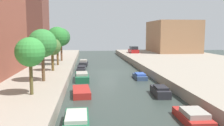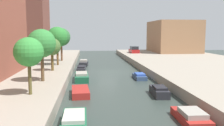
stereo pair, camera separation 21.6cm
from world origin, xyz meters
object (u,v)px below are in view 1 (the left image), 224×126
Objects in this scene: low_block_right at (172,37)px; moored_boat_right_2 at (140,76)px; street_tree_2 at (52,47)px; street_tree_4 at (61,37)px; moored_boat_left_0 at (76,123)px; moored_boat_right_0 at (193,116)px; parked_car at (134,50)px; moored_boat_left_3 at (81,69)px; moored_boat_left_4 at (83,63)px; moored_boat_left_2 at (82,77)px; street_tree_1 at (42,44)px; moored_boat_right_1 at (160,91)px; street_tree_3 at (57,37)px; street_tree_0 at (30,52)px; moored_boat_left_1 at (81,92)px.

moored_boat_right_2 is (-14.53, -29.14, -4.43)m from low_block_right.
street_tree_2 is 10.87m from street_tree_4.
moored_boat_left_0 reaches higher than moored_boat_right_0.
parked_car is 23.12m from moored_boat_left_3.
moored_boat_left_4 is at bearing 73.03° from street_tree_2.
parked_car is (15.09, 25.76, -2.26)m from street_tree_2.
parked_car is at bearing 74.61° from moored_boat_left_0.
moored_boat_left_2 is 1.34× the size of moored_boat_left_4.
street_tree_4 reaches higher than parked_car.
street_tree_2 reaches higher than moored_boat_left_4.
moored_boat_left_2 is at bearing -113.01° from parked_car.
moored_boat_left_0 is at bearing -90.19° from moored_boat_left_4.
moored_boat_right_0 is (7.44, -21.80, 0.01)m from moored_boat_left_3.
moored_boat_left_2 is (3.57, -12.19, -4.48)m from street_tree_4.
moored_boat_right_1 is at bearing -14.46° from street_tree_1.
moored_boat_right_0 is at bearing -95.89° from parked_car.
street_tree_3 reaches higher than moored_boat_left_3.
moored_boat_right_0 reaches higher than moored_boat_left_3.
street_tree_1 reaches higher than moored_boat_right_2.
street_tree_3 is 22.44m from moored_boat_left_0.
street_tree_1 is at bearing 90.00° from street_tree_0.
low_block_right is 4.12× the size of moored_boat_right_2.
moored_boat_left_2 is 16.24m from moored_boat_right_0.
moored_boat_left_4 is (3.59, 6.44, -4.56)m from street_tree_3.
low_block_right is at bearing 34.21° from street_tree_4.
moored_boat_right_2 is at bearing 26.86° from street_tree_1.
street_tree_2 is 5.17m from moored_boat_left_2.
moored_boat_left_3 is at bearing 115.70° from moored_boat_right_1.
moored_boat_right_2 is at bearing -99.39° from parked_car.
street_tree_0 is at bearing -90.00° from street_tree_4.
moored_boat_left_2 is at bearing 55.67° from street_tree_1.
moored_boat_right_2 is (10.63, 10.54, -3.87)m from street_tree_0.
street_tree_2 is 1.15× the size of moored_boat_right_0.
street_tree_2 is 19.56m from moored_boat_right_0.
moored_boat_right_0 is at bearing -63.07° from street_tree_3.
moored_boat_left_4 reaches higher than moored_boat_right_0.
moored_boat_left_4 is (3.59, 0.95, -4.48)m from street_tree_4.
moored_boat_left_1 is (3.63, -1.82, -4.31)m from street_tree_1.
parked_car is at bearing 80.61° from moored_boat_right_2.
street_tree_0 is 6.91m from moored_boat_left_0.
street_tree_0 is 24.09m from moored_boat_left_4.
moored_boat_left_4 is at bearing 90.10° from moored_boat_left_1.
moored_boat_left_3 is at bearing 108.84° from moored_boat_right_0.
street_tree_4 is at bearing 117.92° from moored_boat_right_1.
low_block_right reaches higher than moored_boat_right_2.
street_tree_0 is 1.03× the size of moored_boat_left_3.
moored_boat_left_1 is at bearing -88.91° from moored_boat_left_3.
parked_car is 0.97× the size of moored_boat_left_2.
moored_boat_left_2 is (3.57, -1.37, -3.48)m from street_tree_2.
street_tree_2 reaches higher than moored_boat_left_0.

